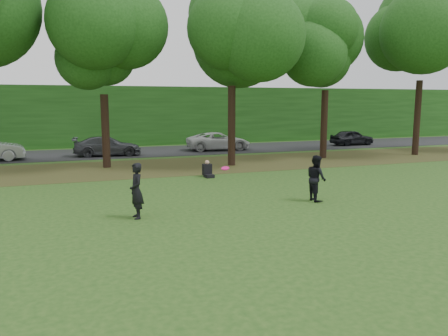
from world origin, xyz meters
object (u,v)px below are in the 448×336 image
object	(u,v)px
player_left	(136,191)
frisbee	(225,168)
seated_person	(208,171)
player_right	(316,178)

from	to	relation	value
player_left	frisbee	distance (m)	3.08
seated_person	player_right	bearing A→B (deg)	-73.21
frisbee	player_left	bearing A→B (deg)	-179.90
player_left	seated_person	world-z (taller)	player_left
frisbee	seated_person	size ratio (longest dim) A/B	0.46
seated_person	player_left	bearing A→B (deg)	-126.57
player_right	seated_person	size ratio (longest dim) A/B	2.10
player_left	seated_person	xyz separation A→B (m)	(4.50, 6.67, -0.59)
player_right	seated_person	xyz separation A→B (m)	(-2.25, 6.42, -0.56)
player_left	player_right	world-z (taller)	player_left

